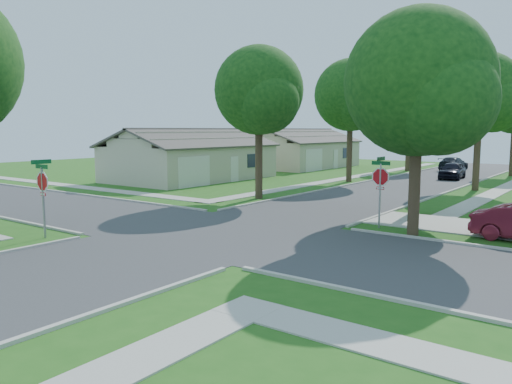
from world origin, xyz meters
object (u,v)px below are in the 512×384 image
object	(u,v)px
house_nw_far	(300,153)
tree_w_near	(260,95)
stop_sign_ne	(380,180)
tree_w_far	(410,115)
stop_sign_sw	(43,185)
car_curb_west	(453,164)
tree_w_mid	(351,98)
house_nw_near	(192,161)
tree_ne_corner	(420,89)
tree_e_mid	(481,97)
tree_e_near	(420,97)
car_curb_east	(452,170)

from	to	relation	value
house_nw_far	tree_w_near	bearing A→B (deg)	-63.73
stop_sign_ne	tree_w_far	size ratio (longest dim) A/B	0.37
house_nw_far	stop_sign_sw	bearing A→B (deg)	-72.90
tree_w_far	car_curb_west	bearing A→B (deg)	44.27
tree_w_mid	house_nw_near	distance (m)	13.77
tree_ne_corner	car_curb_west	world-z (taller)	tree_ne_corner
stop_sign_sw	tree_e_mid	world-z (taller)	tree_e_mid
house_nw_near	car_curb_west	xyz separation A→B (m)	(14.79, 22.37, -0.84)
tree_e_near	tree_ne_corner	distance (m)	5.06
tree_w_far	car_curb_west	size ratio (longest dim) A/B	1.72
stop_sign_ne	tree_e_mid	world-z (taller)	tree_e_mid
stop_sign_ne	car_curb_west	size ratio (longest dim) A/B	0.64
tree_w_near	tree_w_far	world-z (taller)	tree_w_near
stop_sign_sw	tree_w_near	xyz separation A→B (m)	(0.06, 13.71, 4.08)
stop_sign_sw	tree_e_near	distance (m)	17.04
tree_w_mid	house_nw_far	xyz separation A→B (m)	(-11.35, 10.99, -4.97)
tree_ne_corner	house_nw_near	world-z (taller)	tree_ne_corner
tree_e_mid	house_nw_far	bearing A→B (deg)	152.09
stop_sign_sw	tree_w_far	distance (m)	38.86
house_nw_near	car_curb_west	world-z (taller)	house_nw_near
car_curb_east	car_curb_west	xyz separation A→B (m)	(-2.40, 9.11, -0.04)
tree_e_mid	car_curb_west	world-z (taller)	tree_e_mid
tree_e_near	tree_ne_corner	size ratio (longest dim) A/B	0.96
car_curb_west	tree_e_near	bearing A→B (deg)	103.41
tree_w_near	tree_ne_corner	xyz separation A→B (m)	(11.00, -4.80, -0.52)
stop_sign_sw	stop_sign_ne	distance (m)	13.29
tree_e_mid	tree_w_far	size ratio (longest dim) A/B	1.15
tree_w_far	tree_e_mid	bearing A→B (deg)	-54.10
tree_e_near	tree_ne_corner	world-z (taller)	tree_ne_corner
house_nw_near	stop_sign_ne	bearing A→B (deg)	-26.46
car_curb_west	stop_sign_ne	bearing A→B (deg)	101.80
car_curb_west	stop_sign_sw	bearing A→B (deg)	86.80
stop_sign_ne	car_curb_west	xyz separation A→B (m)	(-5.90, 32.67, -1.35)
house_nw_far	car_curb_east	bearing A→B (deg)	-12.26
stop_sign_sw	tree_w_mid	distance (m)	26.09
tree_w_mid	house_nw_far	size ratio (longest dim) A/B	0.70
stop_sign_sw	tree_e_near	size ratio (longest dim) A/B	0.36
car_curb_east	car_curb_west	size ratio (longest dim) A/B	0.91
tree_e_mid	car_curb_east	distance (m)	9.79
house_nw_far	house_nw_near	bearing A→B (deg)	-90.00
tree_w_near	car_curb_west	world-z (taller)	tree_w_near
tree_e_near	tree_w_mid	size ratio (longest dim) A/B	0.87
car_curb_east	house_nw_near	bearing A→B (deg)	-147.36
tree_w_far	tree_e_near	bearing A→B (deg)	-69.39
house_nw_far	car_curb_west	world-z (taller)	house_nw_far
tree_e_mid	tree_w_far	distance (m)	16.06
tree_ne_corner	car_curb_west	distance (m)	34.37
tree_w_far	house_nw_far	size ratio (longest dim) A/B	0.59
tree_e_near	stop_sign_sw	bearing A→B (deg)	-124.59
tree_w_mid	tree_w_far	distance (m)	13.04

